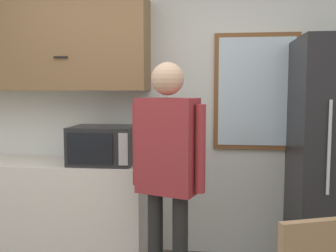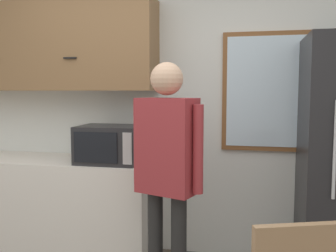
% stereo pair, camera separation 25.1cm
% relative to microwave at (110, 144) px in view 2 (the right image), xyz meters
% --- Properties ---
extents(back_wall, '(6.00, 0.06, 2.70)m').
position_rel_microwave_xyz_m(back_wall, '(0.36, 0.41, 0.29)').
color(back_wall, silver).
rests_on(back_wall, ground_plane).
extents(counter, '(2.19, 0.62, 0.90)m').
position_rel_microwave_xyz_m(counter, '(-0.75, 0.07, -0.61)').
color(counter, silver).
rests_on(counter, ground_plane).
extents(upper_cabinets, '(2.19, 0.38, 0.81)m').
position_rel_microwave_xyz_m(upper_cabinets, '(-0.75, 0.20, 0.87)').
color(upper_cabinets, olive).
extents(microwave, '(0.53, 0.42, 0.32)m').
position_rel_microwave_xyz_m(microwave, '(0.00, 0.00, 0.00)').
color(microwave, '#232326').
rests_on(microwave, counter).
extents(person, '(0.53, 0.34, 1.72)m').
position_rel_microwave_xyz_m(person, '(0.61, -0.50, -0.01)').
color(person, black).
rests_on(person, ground_plane).
extents(window, '(0.75, 0.05, 1.04)m').
position_rel_microwave_xyz_m(window, '(1.31, 0.36, 0.45)').
color(window, brown).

